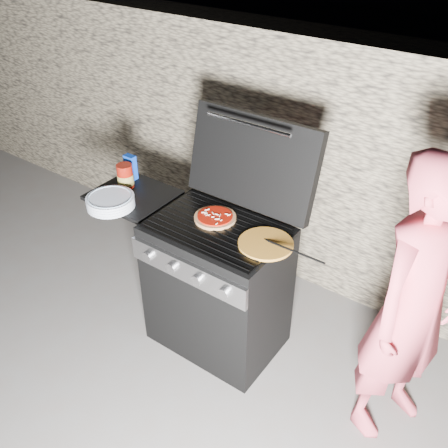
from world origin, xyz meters
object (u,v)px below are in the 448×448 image
Objects in this scene: gas_grill at (187,272)px; sauce_jar at (125,176)px; person at (414,308)px; pizza_topped at (215,217)px.

sauce_jar reaches higher than gas_grill.
sauce_jar is at bearing 175.65° from gas_grill.
sauce_jar is 1.90m from person.
pizza_topped is at bearing 1.68° from sauce_jar.
sauce_jar is 0.10× the size of person.
person is at bearing 3.85° from gas_grill.
person reaches higher than gas_grill.
gas_grill is 8.40× the size of sauce_jar.
gas_grill is 0.74m from sauce_jar.
person is (1.19, 0.03, -0.10)m from pizza_topped.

